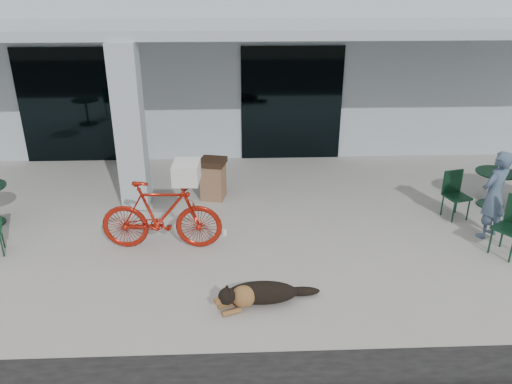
{
  "coord_description": "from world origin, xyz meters",
  "views": [
    {
      "loc": [
        0.46,
        -6.72,
        4.17
      ],
      "look_at": [
        0.76,
        0.56,
        1.0
      ],
      "focal_mm": 35.0,
      "sensor_mm": 36.0,
      "label": 1
    }
  ],
  "objects_px": {
    "bicycle": "(161,215)",
    "cafe_table_far": "(493,189)",
    "cafe_chair_far_b": "(510,228)",
    "person": "(494,195)",
    "cafe_chair_far_a": "(457,196)",
    "trash_receptacle": "(213,179)",
    "dog": "(262,292)"
  },
  "relations": [
    {
      "from": "cafe_table_far",
      "to": "trash_receptacle",
      "type": "xyz_separation_m",
      "value": [
        -5.46,
        0.59,
        0.06
      ]
    },
    {
      "from": "cafe_chair_far_a",
      "to": "person",
      "type": "bearing_deg",
      "value": -84.45
    },
    {
      "from": "bicycle",
      "to": "cafe_chair_far_a",
      "type": "height_order",
      "value": "bicycle"
    },
    {
      "from": "bicycle",
      "to": "cafe_table_far",
      "type": "relative_size",
      "value": 2.6
    },
    {
      "from": "cafe_table_far",
      "to": "trash_receptacle",
      "type": "distance_m",
      "value": 5.49
    },
    {
      "from": "cafe_chair_far_b",
      "to": "trash_receptacle",
      "type": "height_order",
      "value": "cafe_chair_far_b"
    },
    {
      "from": "bicycle",
      "to": "trash_receptacle",
      "type": "height_order",
      "value": "bicycle"
    },
    {
      "from": "cafe_chair_far_a",
      "to": "trash_receptacle",
      "type": "height_order",
      "value": "cafe_chair_far_a"
    },
    {
      "from": "bicycle",
      "to": "cafe_chair_far_b",
      "type": "bearing_deg",
      "value": -92.49
    },
    {
      "from": "bicycle",
      "to": "cafe_chair_far_b",
      "type": "distance_m",
      "value": 5.59
    },
    {
      "from": "bicycle",
      "to": "cafe_chair_far_b",
      "type": "relative_size",
      "value": 2.05
    },
    {
      "from": "bicycle",
      "to": "trash_receptacle",
      "type": "distance_m",
      "value": 2.13
    },
    {
      "from": "bicycle",
      "to": "cafe_chair_far_a",
      "type": "relative_size",
      "value": 2.23
    },
    {
      "from": "person",
      "to": "trash_receptacle",
      "type": "xyz_separation_m",
      "value": [
        -4.8,
        1.81,
        -0.36
      ]
    },
    {
      "from": "bicycle",
      "to": "cafe_chair_far_a",
      "type": "xyz_separation_m",
      "value": [
        5.28,
        0.89,
        -0.15
      ]
    },
    {
      "from": "dog",
      "to": "person",
      "type": "xyz_separation_m",
      "value": [
        4.0,
        1.78,
        0.59
      ]
    },
    {
      "from": "trash_receptacle",
      "to": "cafe_table_far",
      "type": "bearing_deg",
      "value": -6.19
    },
    {
      "from": "cafe_chair_far_a",
      "to": "cafe_chair_far_b",
      "type": "height_order",
      "value": "cafe_chair_far_b"
    },
    {
      "from": "cafe_table_far",
      "to": "cafe_chair_far_b",
      "type": "distance_m",
      "value": 1.97
    },
    {
      "from": "trash_receptacle",
      "to": "person",
      "type": "bearing_deg",
      "value": -20.72
    },
    {
      "from": "cafe_table_far",
      "to": "person",
      "type": "xyz_separation_m",
      "value": [
        -0.66,
        -1.22,
        0.42
      ]
    },
    {
      "from": "person",
      "to": "cafe_chair_far_b",
      "type": "bearing_deg",
      "value": 58.9
    },
    {
      "from": "bicycle",
      "to": "person",
      "type": "height_order",
      "value": "person"
    },
    {
      "from": "cafe_chair_far_a",
      "to": "cafe_table_far",
      "type": "bearing_deg",
      "value": 12.68
    },
    {
      "from": "cafe_table_far",
      "to": "person",
      "type": "bearing_deg",
      "value": -118.25
    },
    {
      "from": "cafe_table_far",
      "to": "cafe_chair_far_b",
      "type": "bearing_deg",
      "value": -109.37
    },
    {
      "from": "dog",
      "to": "trash_receptacle",
      "type": "distance_m",
      "value": 3.69
    },
    {
      "from": "dog",
      "to": "cafe_chair_far_a",
      "type": "height_order",
      "value": "cafe_chair_far_a"
    },
    {
      "from": "bicycle",
      "to": "person",
      "type": "relative_size",
      "value": 1.27
    },
    {
      "from": "person",
      "to": "trash_receptacle",
      "type": "distance_m",
      "value": 5.14
    },
    {
      "from": "cafe_chair_far_a",
      "to": "trash_receptacle",
      "type": "distance_m",
      "value": 4.65
    },
    {
      "from": "cafe_chair_far_b",
      "to": "dog",
      "type": "bearing_deg",
      "value": -107.78
    }
  ]
}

